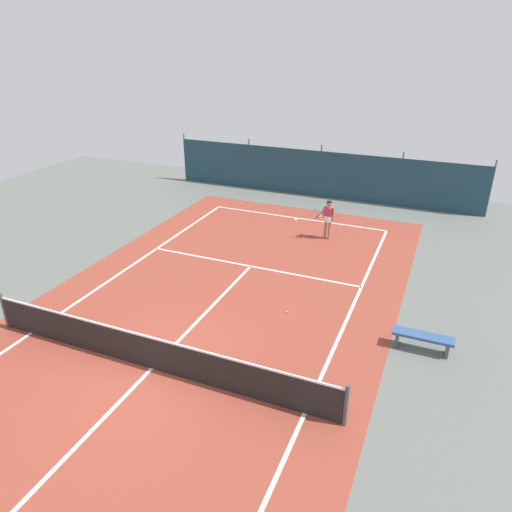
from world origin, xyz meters
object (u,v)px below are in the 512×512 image
tennis_player (328,217)px  courtside_bench (423,338)px  tennis_net (150,352)px  tennis_ball_near_player (241,204)px  parked_car (329,171)px  tennis_ball_midcourt (287,312)px

tennis_player → courtside_bench: tennis_player is taller
tennis_net → tennis_ball_near_player: (-3.27, 12.73, -0.48)m
tennis_net → parked_car: size_ratio=2.33×
tennis_ball_near_player → tennis_ball_midcourt: 10.47m
tennis_net → courtside_bench: 7.22m
tennis_player → tennis_ball_near_player: size_ratio=24.85×
tennis_ball_midcourt → tennis_player: bearing=94.0°
tennis_ball_midcourt → courtside_bench: (3.98, -0.37, 0.34)m
tennis_ball_near_player → courtside_bench: (9.58, -9.22, 0.34)m
tennis_ball_near_player → parked_car: (3.20, 5.00, 0.81)m
parked_car → tennis_ball_near_player: bearing=-117.2°
tennis_player → tennis_ball_midcourt: 6.29m
tennis_player → courtside_bench: bearing=141.6°
tennis_net → tennis_ball_near_player: 13.15m
tennis_net → tennis_player: 10.28m
tennis_ball_midcourt → parked_car: 14.08m
tennis_player → tennis_ball_near_player: (-5.16, 2.64, -0.93)m
tennis_player → courtside_bench: 7.94m
tennis_ball_near_player → parked_car: size_ratio=0.02×
tennis_net → parked_car: 17.74m
tennis_ball_midcourt → parked_car: parked_car is taller
tennis_net → tennis_player: bearing=79.4°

